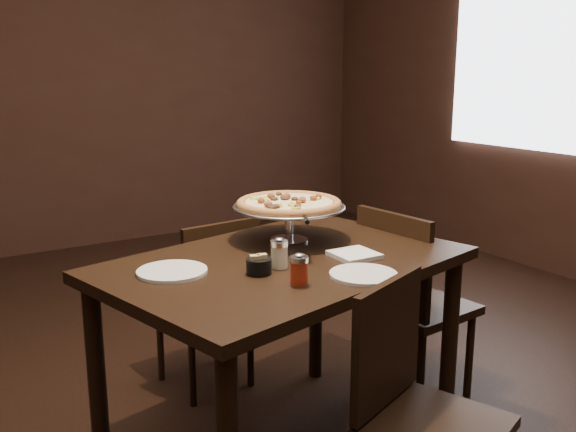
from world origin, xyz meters
TOP-DOWN VIEW (x-y plane):
  - room at (0.06, 0.03)m, footprint 6.04×7.04m
  - dining_table at (0.09, -0.01)m, footprint 1.45×1.13m
  - pizza_stand at (0.24, 0.19)m, footprint 0.45×0.45m
  - parmesan_shaker at (0.02, -0.09)m, footprint 0.06×0.06m
  - pepper_flake_shaker at (-0.01, -0.27)m, footprint 0.06×0.06m
  - packet_caddy at (-0.07, -0.11)m, footprint 0.09×0.09m
  - napkin_stack at (0.33, -0.13)m, footprint 0.16×0.16m
  - plate_left at (-0.32, 0.05)m, footprint 0.24×0.24m
  - plate_near at (0.21, -0.32)m, footprint 0.23×0.23m
  - serving_spatula at (0.16, -0.05)m, footprint 0.14×0.14m
  - chair_far at (0.10, 0.64)m, footprint 0.42×0.42m
  - chair_near at (0.22, -0.60)m, footprint 0.51×0.51m
  - chair_side at (0.81, 0.08)m, footprint 0.45×0.45m

SIDE VIEW (x-z plane):
  - chair_far at x=0.10m, z-range 0.04..0.87m
  - chair_near at x=0.22m, z-range 0.04..0.89m
  - chair_side at x=0.81m, z-range 0.04..0.94m
  - dining_table at x=0.09m, z-range 0.30..1.11m
  - plate_near at x=0.21m, z-range 0.81..0.82m
  - plate_left at x=-0.32m, z-range 0.81..0.82m
  - napkin_stack at x=0.33m, z-range 0.81..0.83m
  - packet_caddy at x=-0.07m, z-range 0.80..0.87m
  - pepper_flake_shaker at x=-0.01m, z-range 0.81..0.91m
  - parmesan_shaker at x=0.02m, z-range 0.81..0.92m
  - serving_spatula at x=0.16m, z-range 0.95..0.97m
  - pizza_stand at x=0.24m, z-range 0.87..1.06m
  - room at x=0.06m, z-range -0.02..2.82m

